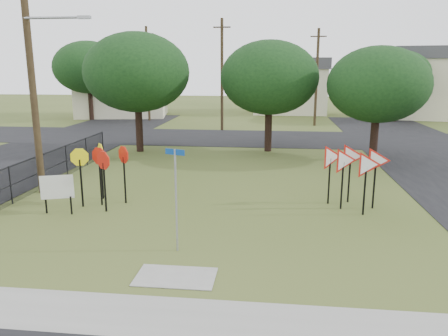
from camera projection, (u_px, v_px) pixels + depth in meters
The scene contains 22 objects.
ground at pixel (193, 241), 13.27m from camera, with size 140.00×140.00×0.00m, color #3C4B1C.
sidewalk at pixel (157, 316), 9.21m from camera, with size 30.00×1.60×0.02m, color gray.
street_left at pixel (14, 162), 24.30m from camera, with size 8.00×50.00×0.02m, color black.
street_far at pixel (242, 138), 32.63m from camera, with size 60.00×8.00×0.02m, color black.
curb_pad at pixel (176, 277), 10.95m from camera, with size 2.00×1.20×0.02m, color gray.
street_name_sign at pixel (176, 194), 12.17m from camera, with size 0.58×0.23×2.97m.
stop_sign_cluster at pixel (102, 162), 16.38m from camera, with size 2.07×2.02×2.26m.
yield_sign_cluster at pixel (353, 162), 16.05m from camera, with size 2.56×1.64×2.35m.
info_board at pixel (57, 188), 15.51m from camera, with size 1.09×0.40×1.42m.
utility_pole_main at pixel (32, 66), 17.27m from camera, with size 3.55×0.33×10.00m.
far_pole_a at pixel (222, 74), 35.70m from camera, with size 1.40×0.24×9.00m.
far_pole_b at pixel (317, 77), 38.73m from camera, with size 1.40×0.24×8.50m.
far_pole_c at pixel (148, 73), 42.41m from camera, with size 1.40×0.24×9.00m.
fence_run at pixel (55, 165), 20.00m from camera, with size 0.05×11.55×1.50m.
house_left at pixel (123, 82), 46.94m from camera, with size 10.58×8.88×7.20m.
house_mid at pixel (289, 85), 50.84m from camera, with size 8.40×8.40×6.20m.
house_right at pixel (427, 82), 45.29m from camera, with size 8.30×8.30×7.20m.
tree_near_left at pixel (137, 72), 26.41m from camera, with size 6.40×6.40×7.27m.
tree_near_mid at pixel (269, 78), 26.55m from camera, with size 6.00×6.00×6.80m.
tree_near_right at pixel (378, 85), 24.01m from camera, with size 5.60×5.60×6.33m.
tree_far_left at pixel (88, 67), 42.95m from camera, with size 6.80×6.80×7.73m.
tree_far_right at pixel (398, 74), 41.66m from camera, with size 6.00×6.00×6.80m.
Camera 1 is at (2.37, -12.25, 5.13)m, focal length 35.00 mm.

